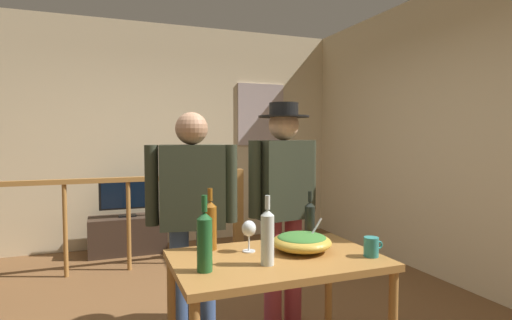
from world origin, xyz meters
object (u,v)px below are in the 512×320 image
object	(u,v)px
wine_glass	(249,230)
wine_bottle_dark	(310,219)
tv_console	(128,235)
person_standing_right	(283,194)
salad_bowl	(302,241)
mug_teal	(371,247)
flat_screen_tv	(127,194)
framed_picture	(261,115)
wine_bottle_clear	(267,236)
wine_bottle_amber	(210,224)
stair_railing	(147,208)
serving_table	(277,271)
person_standing_left	(192,207)
wine_bottle_green	(205,240)

from	to	relation	value
wine_glass	wine_bottle_dark	world-z (taller)	wine_bottle_dark
tv_console	person_standing_right	world-z (taller)	person_standing_right
salad_bowl	mug_teal	world-z (taller)	salad_bowl
flat_screen_tv	wine_bottle_dark	distance (m)	2.91
framed_picture	wine_bottle_clear	size ratio (longest dim) A/B	2.38
framed_picture	wine_bottle_amber	bearing A→B (deg)	-116.46
stair_railing	serving_table	world-z (taller)	stair_railing
stair_railing	wine_glass	bearing A→B (deg)	-80.76
tv_console	person_standing_left	xyz separation A→B (m)	(0.30, -2.40, 0.71)
stair_railing	tv_console	xyz separation A→B (m)	(-0.16, 0.67, -0.43)
person_standing_left	framed_picture	bearing A→B (deg)	-111.23
mug_teal	wine_bottle_green	bearing A→B (deg)	174.67
framed_picture	salad_bowl	xyz separation A→B (m)	(-1.03, -3.29, -0.93)
stair_railing	tv_console	distance (m)	0.81
flat_screen_tv	serving_table	distance (m)	3.09
framed_picture	serving_table	bearing A→B (deg)	-110.01
serving_table	wine_bottle_dark	distance (m)	0.51
stair_railing	wine_glass	distance (m)	2.27
tv_console	mug_teal	bearing A→B (deg)	-70.66
framed_picture	wine_bottle_green	distance (m)	3.90
wine_bottle_dark	person_standing_right	world-z (taller)	person_standing_right
wine_bottle_amber	person_standing_left	xyz separation A→B (m)	(-0.03, 0.38, 0.04)
stair_railing	tv_console	world-z (taller)	stair_railing
wine_bottle_dark	framed_picture	bearing A→B (deg)	74.42
flat_screen_tv	wine_bottle_clear	xyz separation A→B (m)	(0.54, -3.13, 0.18)
framed_picture	serving_table	world-z (taller)	framed_picture
serving_table	wine_glass	distance (m)	0.28
serving_table	wine_bottle_amber	size ratio (longest dim) A/B	3.15
flat_screen_tv	wine_glass	world-z (taller)	wine_glass
framed_picture	stair_railing	size ratio (longest dim) A/B	0.28
framed_picture	stair_railing	distance (m)	2.22
stair_railing	person_standing_right	bearing A→B (deg)	-64.71
wine_glass	wine_bottle_green	size ratio (longest dim) A/B	0.48
wine_bottle_clear	wine_bottle_amber	distance (m)	0.44
wine_bottle_clear	person_standing_right	bearing A→B (deg)	60.00
framed_picture	person_standing_right	world-z (taller)	framed_picture
wine_bottle_green	mug_teal	distance (m)	0.94
wine_glass	wine_bottle_green	distance (m)	0.41
stair_railing	serving_table	xyz separation A→B (m)	(0.48, -2.38, 0.01)
wine_bottle_amber	mug_teal	distance (m)	0.93
wine_bottle_dark	person_standing_left	size ratio (longest dim) A/B	0.20
wine_glass	flat_screen_tv	bearing A→B (deg)	100.39
stair_railing	wine_glass	size ratio (longest dim) A/B	17.13
flat_screen_tv	wine_bottle_green	world-z (taller)	wine_bottle_green
wine_bottle_dark	wine_bottle_amber	distance (m)	0.68
flat_screen_tv	wine_bottle_clear	distance (m)	3.18
stair_railing	wine_bottle_amber	bearing A→B (deg)	-85.55
wine_glass	tv_console	bearing A→B (deg)	100.28
flat_screen_tv	wine_bottle_green	xyz separation A→B (m)	(0.20, -3.12, 0.18)
framed_picture	wine_bottle_amber	world-z (taller)	framed_picture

